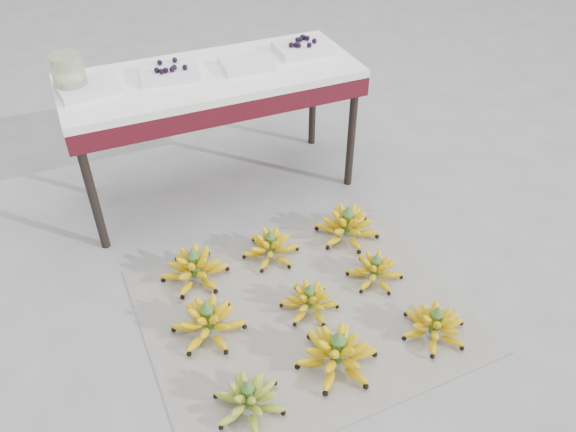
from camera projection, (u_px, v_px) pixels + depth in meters
name	position (u px, v px, depth m)	size (l,w,h in m)	color
ground	(325.00, 297.00, 2.34)	(60.00, 60.00, 0.00)	slate
newspaper_mat	(303.00, 310.00, 2.28)	(1.25, 1.05, 0.01)	silver
bunch_front_left	(248.00, 399.00, 1.90)	(0.31, 0.31, 0.15)	olive
bunch_front_center	(337.00, 353.00, 2.03)	(0.39, 0.39, 0.18)	yellow
bunch_front_right	(434.00, 325.00, 2.15)	(0.33, 0.33, 0.15)	yellow
bunch_mid_left	(208.00, 322.00, 2.16)	(0.36, 0.36, 0.17)	yellow
bunch_mid_center	(309.00, 301.00, 2.25)	(0.29, 0.29, 0.14)	yellow
bunch_mid_right	(375.00, 270.00, 2.39)	(0.30, 0.30, 0.14)	yellow
bunch_back_left	(195.00, 268.00, 2.39)	(0.37, 0.37, 0.17)	yellow
bunch_back_center	(271.00, 247.00, 2.50)	(0.32, 0.32, 0.15)	yellow
bunch_back_right	(347.00, 226.00, 2.60)	(0.36, 0.36, 0.18)	yellow
vendor_table	(212.00, 87.00, 2.59)	(1.35, 0.54, 0.65)	black
tray_far_left	(88.00, 88.00, 2.37)	(0.27, 0.22, 0.04)	silver
tray_left	(169.00, 72.00, 2.49)	(0.28, 0.21, 0.07)	silver
tray_right	(247.00, 64.00, 2.56)	(0.24, 0.17, 0.04)	silver
tray_far_right	(302.00, 48.00, 2.70)	(0.26, 0.19, 0.07)	silver
glass_jar	(69.00, 74.00, 2.33)	(0.13, 0.13, 0.17)	beige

